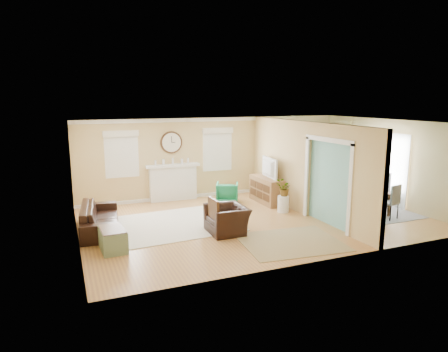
{
  "coord_description": "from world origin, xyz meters",
  "views": [
    {
      "loc": [
        -4.71,
        -9.24,
        3.2
      ],
      "look_at": [
        -0.8,
        0.3,
        1.2
      ],
      "focal_mm": 32.0,
      "sensor_mm": 36.0,
      "label": 1
    }
  ],
  "objects_px": {
    "dining_table": "(360,198)",
    "green_chair": "(227,192)",
    "credenza": "(266,190)",
    "eames_chair": "(227,219)",
    "sofa": "(100,218)"
  },
  "relations": [
    {
      "from": "eames_chair",
      "to": "credenza",
      "type": "xyz_separation_m",
      "value": [
        2.25,
        2.17,
        0.07
      ]
    },
    {
      "from": "sofa",
      "to": "green_chair",
      "type": "relative_size",
      "value": 3.24
    },
    {
      "from": "green_chair",
      "to": "dining_table",
      "type": "distance_m",
      "value": 3.99
    },
    {
      "from": "sofa",
      "to": "credenza",
      "type": "xyz_separation_m",
      "value": [
        5.08,
        0.83,
        0.08
      ]
    },
    {
      "from": "sofa",
      "to": "eames_chair",
      "type": "bearing_deg",
      "value": -109.52
    },
    {
      "from": "sofa",
      "to": "dining_table",
      "type": "distance_m",
      "value": 7.32
    },
    {
      "from": "sofa",
      "to": "dining_table",
      "type": "relative_size",
      "value": 1.19
    },
    {
      "from": "credenza",
      "to": "dining_table",
      "type": "xyz_separation_m",
      "value": [
        2.18,
        -1.72,
        -0.07
      ]
    },
    {
      "from": "credenza",
      "to": "dining_table",
      "type": "height_order",
      "value": "credenza"
    },
    {
      "from": "eames_chair",
      "to": "credenza",
      "type": "relative_size",
      "value": 0.69
    },
    {
      "from": "green_chair",
      "to": "credenza",
      "type": "distance_m",
      "value": 1.23
    },
    {
      "from": "green_chair",
      "to": "dining_table",
      "type": "relative_size",
      "value": 0.37
    },
    {
      "from": "eames_chair",
      "to": "dining_table",
      "type": "xyz_separation_m",
      "value": [
        4.43,
        0.45,
        -0.0
      ]
    },
    {
      "from": "dining_table",
      "to": "green_chair",
      "type": "bearing_deg",
      "value": 66.97
    },
    {
      "from": "green_chair",
      "to": "eames_chair",
      "type": "bearing_deg",
      "value": 92.09
    }
  ]
}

